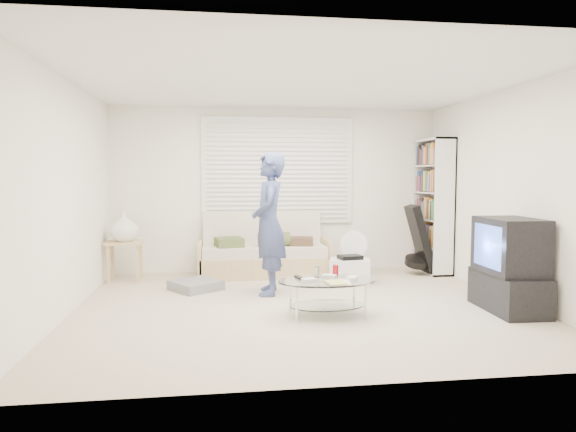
{
  "coord_description": "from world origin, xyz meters",
  "views": [
    {
      "loc": [
        -0.93,
        -5.63,
        1.46
      ],
      "look_at": [
        -0.11,
        0.3,
        1.0
      ],
      "focal_mm": 32.0,
      "sensor_mm": 36.0,
      "label": 1
    }
  ],
  "objects": [
    {
      "name": "window_blinds",
      "position": [
        0.0,
        2.2,
        1.55
      ],
      "size": [
        2.32,
        0.08,
        1.62
      ],
      "color": "silver",
      "rests_on": "ground"
    },
    {
      "name": "ground",
      "position": [
        0.0,
        0.0,
        0.0
      ],
      "size": [
        5.0,
        5.0,
        0.0
      ],
      "primitive_type": "plane",
      "color": "#B3A38B",
      "rests_on": "ground"
    },
    {
      "name": "standing_person",
      "position": [
        -0.3,
        0.64,
        0.88
      ],
      "size": [
        0.48,
        0.68,
        1.75
      ],
      "primitive_type": "imported",
      "rotation": [
        0.0,
        0.0,
        -1.67
      ],
      "color": "#374670",
      "rests_on": "ground"
    },
    {
      "name": "guitar_case",
      "position": [
        2.05,
        1.6,
        0.46
      ],
      "size": [
        0.42,
        0.38,
        1.01
      ],
      "color": "black",
      "rests_on": "ground"
    },
    {
      "name": "bookshelf",
      "position": [
        2.32,
        1.79,
        1.01
      ],
      "size": [
        0.32,
        0.85,
        2.03
      ],
      "color": "white",
      "rests_on": "ground"
    },
    {
      "name": "side_table",
      "position": [
        -2.22,
        1.71,
        0.72
      ],
      "size": [
        0.49,
        0.4,
        0.97
      ],
      "color": "tan",
      "rests_on": "ground"
    },
    {
      "name": "futon_sofa",
      "position": [
        -0.25,
        1.87,
        0.31
      ],
      "size": [
        1.91,
        0.77,
        0.94
      ],
      "color": "tan",
      "rests_on": "ground"
    },
    {
      "name": "storage_bin",
      "position": [
        0.87,
        1.15,
        0.17
      ],
      "size": [
        0.63,
        0.52,
        0.38
      ],
      "color": "white",
      "rests_on": "ground"
    },
    {
      "name": "room_shell",
      "position": [
        0.0,
        0.48,
        1.63
      ],
      "size": [
        5.02,
        4.52,
        2.51
      ],
      "color": "white",
      "rests_on": "ground"
    },
    {
      "name": "grey_floor_pillow",
      "position": [
        -1.22,
        0.98,
        0.06
      ],
      "size": [
        0.75,
        0.75,
        0.12
      ],
      "primitive_type": "cube",
      "rotation": [
        0.0,
        0.0,
        0.64
      ],
      "color": "slate",
      "rests_on": "ground"
    },
    {
      "name": "coffee_table",
      "position": [
        0.2,
        -0.45,
        0.31
      ],
      "size": [
        1.04,
        0.68,
        0.5
      ],
      "color": "silver",
      "rests_on": "ground"
    },
    {
      "name": "floor_fan",
      "position": [
        1.04,
        1.63,
        0.39
      ],
      "size": [
        0.42,
        0.27,
        0.67
      ],
      "color": "white",
      "rests_on": "ground"
    },
    {
      "name": "tv_unit",
      "position": [
        2.2,
        -0.52,
        0.49
      ],
      "size": [
        0.55,
        0.95,
        1.01
      ],
      "color": "black",
      "rests_on": "ground"
    }
  ]
}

